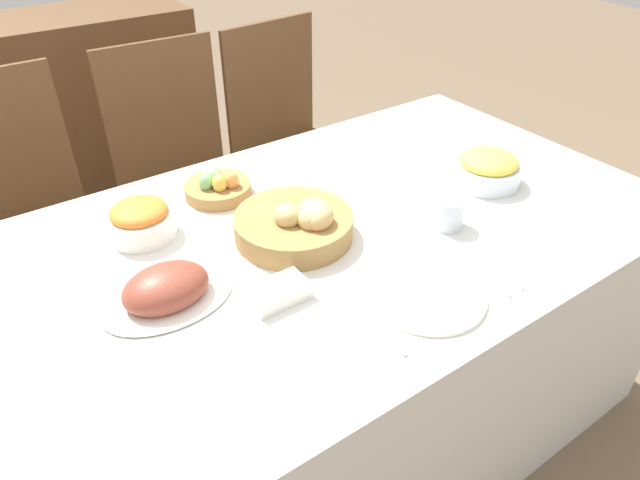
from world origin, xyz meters
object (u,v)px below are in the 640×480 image
at_px(egg_basket, 217,187).
at_px(drinking_cup, 448,212).
at_px(sideboard, 56,131).
at_px(chair_far_right, 291,140).
at_px(dinner_plate, 428,296).
at_px(pineapple_bowl, 487,168).
at_px(butter_dish, 278,293).
at_px(bread_basket, 296,224).
at_px(ham_platter, 166,290).
at_px(knife, 476,272).
at_px(spoon, 485,267).
at_px(chair_far_left, 26,217).
at_px(carrot_bowl, 141,220).
at_px(fork, 374,324).
at_px(chair_far_center, 183,172).

bearing_deg(egg_basket, drinking_cup, -48.80).
bearing_deg(sideboard, chair_far_right, -45.68).
bearing_deg(dinner_plate, pineapple_bowl, 29.37).
bearing_deg(butter_dish, sideboard, 92.12).
relative_size(chair_far_right, bread_basket, 3.38).
height_order(ham_platter, knife, ham_platter).
relative_size(egg_basket, spoon, 0.89).
bearing_deg(chair_far_right, bread_basket, -127.90).
distance_m(bread_basket, drinking_cup, 0.37).
bearing_deg(sideboard, drinking_cup, -72.72).
bearing_deg(butter_dish, pineapple_bowl, 7.02).
distance_m(chair_far_left, carrot_bowl, 0.70).
distance_m(chair_far_right, fork, 1.33).
xyz_separation_m(ham_platter, knife, (0.59, -0.30, -0.03)).
relative_size(bread_basket, carrot_bowl, 1.78).
relative_size(carrot_bowl, spoon, 0.80).
bearing_deg(butter_dish, chair_far_left, 108.39).
xyz_separation_m(dinner_plate, drinking_cup, (0.23, 0.17, 0.03)).
height_order(egg_basket, dinner_plate, egg_basket).
distance_m(ham_platter, fork, 0.43).
height_order(sideboard, knife, sideboard).
bearing_deg(spoon, drinking_cup, 70.11).
xyz_separation_m(carrot_bowl, spoon, (0.58, -0.56, -0.04)).
bearing_deg(chair_far_right, butter_dish, -129.97).
bearing_deg(butter_dish, drinking_cup, -0.33).
height_order(egg_basket, spoon, egg_basket).
xyz_separation_m(bread_basket, egg_basket, (-0.06, 0.28, -0.01)).
distance_m(fork, knife, 0.29).
distance_m(sideboard, spoon, 2.01).
relative_size(carrot_bowl, fork, 0.80).
bearing_deg(bread_basket, chair_far_center, 86.72).
distance_m(egg_basket, pineapple_bowl, 0.73).
xyz_separation_m(sideboard, bread_basket, (0.22, -1.59, 0.29)).
bearing_deg(carrot_bowl, egg_basket, 15.94).
bearing_deg(drinking_cup, pineapple_bowl, 20.74).
relative_size(sideboard, butter_dish, 9.60).
relative_size(chair_far_center, sideboard, 0.78).
xyz_separation_m(chair_far_left, bread_basket, (0.49, -0.84, 0.24)).
bearing_deg(drinking_cup, butter_dish, 179.67).
xyz_separation_m(chair_far_right, dinner_plate, (-0.41, -1.18, 0.21)).
height_order(carrot_bowl, fork, carrot_bowl).
height_order(carrot_bowl, dinner_plate, carrot_bowl).
relative_size(chair_far_left, knife, 4.83).
height_order(ham_platter, dinner_plate, ham_platter).
xyz_separation_m(chair_far_right, bread_basket, (-0.52, -0.84, 0.24)).
xyz_separation_m(chair_far_center, spoon, (0.23, -1.18, 0.21)).
bearing_deg(carrot_bowl, bread_basket, -36.09).
distance_m(chair_far_left, dinner_plate, 1.34).
bearing_deg(bread_basket, butter_dish, -132.63).
distance_m(egg_basket, carrot_bowl, 0.24).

